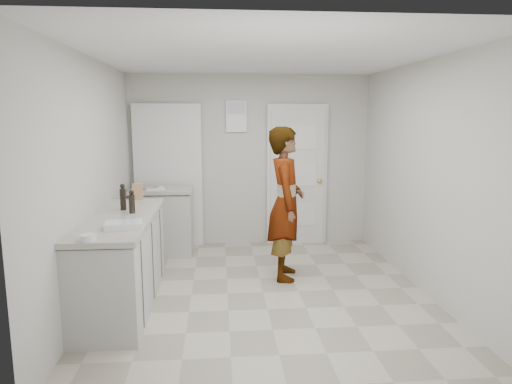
{
  "coord_description": "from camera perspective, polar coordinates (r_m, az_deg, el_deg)",
  "views": [
    {
      "loc": [
        -0.47,
        -4.71,
        1.91
      ],
      "look_at": [
        -0.04,
        0.4,
        1.05
      ],
      "focal_mm": 32.0,
      "sensor_mm": 36.0,
      "label": 1
    }
  ],
  "objects": [
    {
      "name": "ground",
      "position": [
        5.11,
        0.89,
        -12.43
      ],
      "size": [
        4.0,
        4.0,
        0.0
      ],
      "primitive_type": "plane",
      "color": "gray",
      "rests_on": "ground"
    },
    {
      "name": "room_shell",
      "position": [
        6.73,
        -2.19,
        1.96
      ],
      "size": [
        4.0,
        4.0,
        4.0
      ],
      "color": "beige",
      "rests_on": "ground"
    },
    {
      "name": "main_counter",
      "position": [
        4.85,
        -16.36,
        -8.66
      ],
      "size": [
        0.64,
        1.96,
        0.93
      ],
      "color": "#B0B0AB",
      "rests_on": "ground"
    },
    {
      "name": "side_counter",
      "position": [
        6.48,
        -11.56,
        -3.88
      ],
      "size": [
        0.84,
        0.61,
        0.93
      ],
      "color": "#B0B0AB",
      "rests_on": "ground"
    },
    {
      "name": "person",
      "position": [
        5.34,
        3.74,
        -1.46
      ],
      "size": [
        0.51,
        0.7,
        1.79
      ],
      "primitive_type": "imported",
      "rotation": [
        0.0,
        0.0,
        1.44
      ],
      "color": "silver",
      "rests_on": "ground"
    },
    {
      "name": "cake_mix_box",
      "position": [
        5.57,
        -14.58,
        0.04
      ],
      "size": [
        0.12,
        0.06,
        0.19
      ],
      "primitive_type": "cube",
      "rotation": [
        0.0,
        0.0,
        -0.03
      ],
      "color": "#A27851",
      "rests_on": "main_counter"
    },
    {
      "name": "spice_jar",
      "position": [
        5.0,
        -14.99,
        -1.74
      ],
      "size": [
        0.05,
        0.05,
        0.07
      ],
      "primitive_type": "cylinder",
      "color": "tan",
      "rests_on": "main_counter"
    },
    {
      "name": "oil_cruet_a",
      "position": [
        4.81,
        -15.26,
        -1.22
      ],
      "size": [
        0.06,
        0.06,
        0.24
      ],
      "color": "black",
      "rests_on": "main_counter"
    },
    {
      "name": "oil_cruet_b",
      "position": [
        4.99,
        -16.3,
        -0.66
      ],
      "size": [
        0.06,
        0.06,
        0.28
      ],
      "color": "black",
      "rests_on": "main_counter"
    },
    {
      "name": "baking_dish",
      "position": [
        4.21,
        -16.19,
        -4.03
      ],
      "size": [
        0.35,
        0.27,
        0.06
      ],
      "rotation": [
        0.0,
        0.0,
        0.14
      ],
      "color": "silver",
      "rests_on": "main_counter"
    },
    {
      "name": "egg_bowl",
      "position": [
        3.88,
        -20.26,
        -5.37
      ],
      "size": [
        0.13,
        0.13,
        0.05
      ],
      "color": "silver",
      "rests_on": "main_counter"
    },
    {
      "name": "papers",
      "position": [
        6.4,
        -12.55,
        0.49
      ],
      "size": [
        0.32,
        0.37,
        0.01
      ],
      "primitive_type": "cube",
      "rotation": [
        0.0,
        0.0,
        0.24
      ],
      "color": "white",
      "rests_on": "side_counter"
    }
  ]
}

